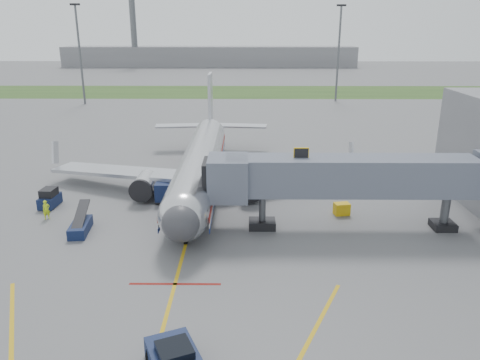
{
  "coord_description": "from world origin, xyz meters",
  "views": [
    {
      "loc": [
        4.51,
        -30.78,
        16.0
      ],
      "look_at": [
        4.13,
        8.04,
        3.2
      ],
      "focal_mm": 35.0,
      "sensor_mm": 36.0,
      "label": 1
    }
  ],
  "objects_px": {
    "belt_loader": "(80,226)",
    "ramp_worker": "(46,210)",
    "airliner": "(201,163)",
    "baggage_tug": "(50,199)"
  },
  "relations": [
    {
      "from": "airliner",
      "to": "baggage_tug",
      "type": "xyz_separation_m",
      "value": [
        -13.59,
        -5.55,
        -1.87
      ]
    },
    {
      "from": "airliner",
      "to": "ramp_worker",
      "type": "height_order",
      "value": "airliner"
    },
    {
      "from": "airliner",
      "to": "ramp_worker",
      "type": "relative_size",
      "value": 20.98
    },
    {
      "from": "belt_loader",
      "to": "ramp_worker",
      "type": "height_order",
      "value": "belt_loader"
    },
    {
      "from": "airliner",
      "to": "belt_loader",
      "type": "xyz_separation_m",
      "value": [
        -8.84,
        -11.21,
        -2.15
      ]
    },
    {
      "from": "baggage_tug",
      "to": "ramp_worker",
      "type": "bearing_deg",
      "value": -72.87
    },
    {
      "from": "baggage_tug",
      "to": "ramp_worker",
      "type": "xyz_separation_m",
      "value": [
        0.91,
        -2.97,
        0.07
      ]
    },
    {
      "from": "belt_loader",
      "to": "ramp_worker",
      "type": "bearing_deg",
      "value": 144.98
    },
    {
      "from": "airliner",
      "to": "baggage_tug",
      "type": "height_order",
      "value": "airliner"
    },
    {
      "from": "baggage_tug",
      "to": "belt_loader",
      "type": "relative_size",
      "value": 0.62
    }
  ]
}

